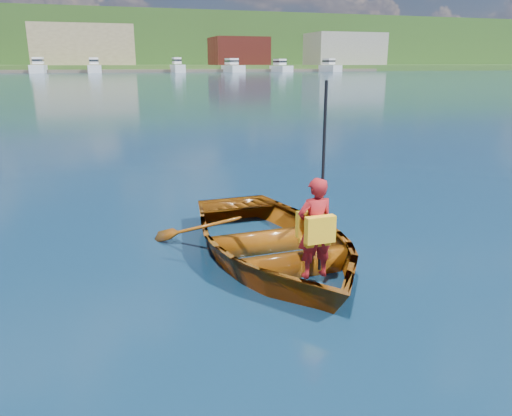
% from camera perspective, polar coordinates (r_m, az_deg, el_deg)
% --- Properties ---
extents(ground, '(600.00, 600.00, 0.00)m').
position_cam_1_polar(ground, '(7.20, 6.95, -3.75)').
color(ground, '#13213E').
rests_on(ground, ground).
extents(rowboat, '(2.87, 3.91, 0.79)m').
position_cam_1_polar(rowboat, '(6.45, 1.88, -3.74)').
color(rowboat, '#65330D').
rests_on(rowboat, ground).
extents(child_paddler, '(0.43, 0.35, 2.17)m').
position_cam_1_polar(child_paddler, '(5.59, 6.80, -2.23)').
color(child_paddler, '#A81A1F').
rests_on(child_paddler, ground).
extents(shoreline, '(400.00, 140.00, 22.00)m').
position_cam_1_polar(shoreline, '(242.90, -17.69, 17.31)').
color(shoreline, '#39521D').
rests_on(shoreline, ground).
extents(dock, '(160.04, 9.73, 0.80)m').
position_cam_1_polar(dock, '(154.62, -13.56, 14.99)').
color(dock, brown).
rests_on(dock, ground).
extents(waterfront_buildings, '(202.00, 16.00, 14.00)m').
position_cam_1_polar(waterfront_buildings, '(171.29, -20.09, 17.02)').
color(waterfront_buildings, brown).
rests_on(waterfront_buildings, ground).
extents(marina_yachts, '(142.45, 13.84, 4.43)m').
position_cam_1_polar(marina_yachts, '(149.49, -16.68, 15.14)').
color(marina_yachts, white).
rests_on(marina_yachts, ground).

